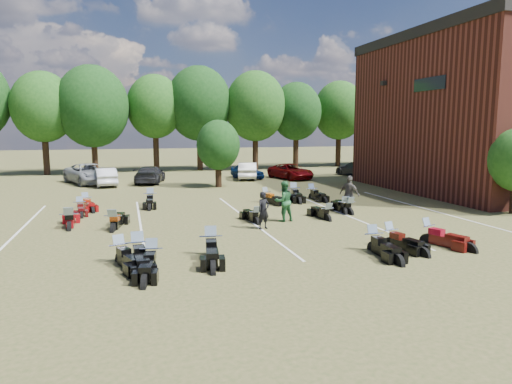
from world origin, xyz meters
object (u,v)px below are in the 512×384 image
object	(u,v)px
car_4	(247,171)
person_black	(264,210)
motorcycle_0	(152,268)
motorcycle_3	(211,256)
motorcycle_14	(80,213)
person_green	(284,201)
person_grey	(349,194)
motorcycle_7	(70,230)

from	to	relation	value
car_4	person_black	xyz separation A→B (m)	(-4.34, -19.30, 0.18)
car_4	motorcycle_0	world-z (taller)	car_4
motorcycle_3	motorcycle_14	world-z (taller)	motorcycle_3
person_green	motorcycle_3	distance (m)	6.57
person_grey	motorcycle_3	bearing A→B (deg)	94.31
motorcycle_0	motorcycle_14	xyz separation A→B (m)	(-3.05, 10.66, 0.00)
person_black	motorcycle_3	distance (m)	4.68
person_green	person_grey	bearing A→B (deg)	-176.75
person_black	motorcycle_14	distance (m)	10.21
person_grey	motorcycle_3	xyz separation A→B (m)	(-8.24, -5.86, -0.97)
motorcycle_14	person_black	bearing A→B (deg)	-45.67
person_black	motorcycle_0	world-z (taller)	person_black
motorcycle_0	motorcycle_7	bearing A→B (deg)	125.55
person_green	motorcycle_0	world-z (taller)	person_green
person_black	motorcycle_3	size ratio (longest dim) A/B	0.64
person_black	motorcycle_7	world-z (taller)	person_black
motorcycle_7	motorcycle_14	size ratio (longest dim) A/B	1.22
person_black	motorcycle_14	xyz separation A→B (m)	(-8.04, 6.25, -0.81)
car_4	person_grey	bearing A→B (deg)	-103.82
person_grey	motorcycle_7	world-z (taller)	person_grey
motorcycle_0	motorcycle_3	bearing A→B (deg)	33.15
car_4	motorcycle_14	xyz separation A→B (m)	(-12.38, -13.06, -0.63)
person_green	motorcycle_3	world-z (taller)	person_green
person_green	motorcycle_7	world-z (taller)	person_green
car_4	motorcycle_14	world-z (taller)	car_4
person_grey	motorcycle_0	world-z (taller)	person_grey
person_black	person_green	distance (m)	1.90
car_4	person_green	distance (m)	18.24
person_green	motorcycle_0	bearing A→B (deg)	30.81
motorcycle_0	motorcycle_7	distance (m)	7.23
car_4	motorcycle_7	world-z (taller)	car_4
person_black	person_grey	size ratio (longest dim) A/B	0.84
person_grey	person_green	bearing A→B (deg)	73.32
person_green	motorcycle_7	distance (m)	9.56
person_grey	person_black	bearing A→B (deg)	82.55
person_green	motorcycle_7	size ratio (longest dim) A/B	0.76
person_black	person_grey	distance (m)	5.78
person_grey	motorcycle_7	size ratio (longest dim) A/B	0.77
person_grey	motorcycle_7	distance (m)	13.43
car_4	motorcycle_0	distance (m)	25.49
motorcycle_7	person_grey	bearing A→B (deg)	178.00
person_black	motorcycle_14	bearing A→B (deg)	120.09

